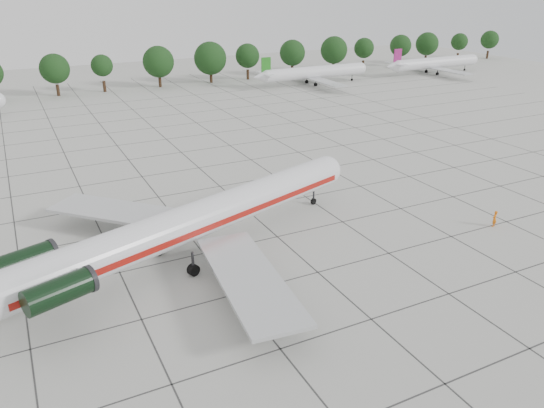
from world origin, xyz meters
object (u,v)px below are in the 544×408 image
at_px(ground_crew, 494,219).
at_px(bg_airliner_e, 435,63).
at_px(main_airliner, 179,226).
at_px(bg_airliner_d, 314,73).

bearing_deg(ground_crew, bg_airliner_e, -149.84).
height_order(main_airliner, ground_crew, main_airliner).
bearing_deg(bg_airliner_d, bg_airliner_e, -1.77).
height_order(main_airliner, bg_airliner_e, main_airliner).
relative_size(main_airliner, ground_crew, 24.15).
distance_m(main_airliner, bg_airliner_d, 91.65).
height_order(ground_crew, bg_airliner_e, bg_airliner_e).
distance_m(ground_crew, bg_airliner_d, 83.04).
bearing_deg(ground_crew, bg_airliner_d, -128.45).
relative_size(ground_crew, bg_airliner_e, 0.06).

